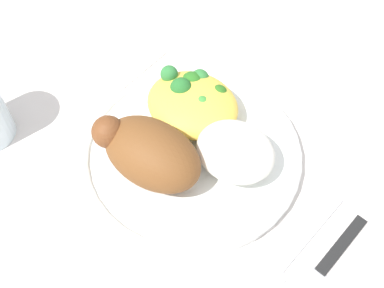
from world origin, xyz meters
name	(u,v)px	position (x,y,z in m)	size (l,w,h in m)	color
ground_plane	(192,157)	(0.00, 0.00, 0.00)	(2.00, 2.00, 0.00)	silver
plate	(192,153)	(0.00, 0.00, 0.01)	(0.25, 0.25, 0.02)	white
roasted_chicken	(149,152)	(0.02, 0.05, 0.05)	(0.12, 0.07, 0.06)	brown
rice_pile	(235,151)	(-0.05, -0.01, 0.04)	(0.09, 0.08, 0.04)	white
mac_cheese_with_broccoli	(192,101)	(0.03, -0.04, 0.04)	(0.11, 0.10, 0.04)	yellow
fork	(297,250)	(-0.15, 0.03, 0.00)	(0.03, 0.14, 0.01)	#B2B2B7
knife	(321,270)	(-0.18, 0.04, 0.00)	(0.04, 0.19, 0.01)	black
napkin	(116,59)	(0.17, -0.07, 0.00)	(0.09, 0.10, 0.00)	white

